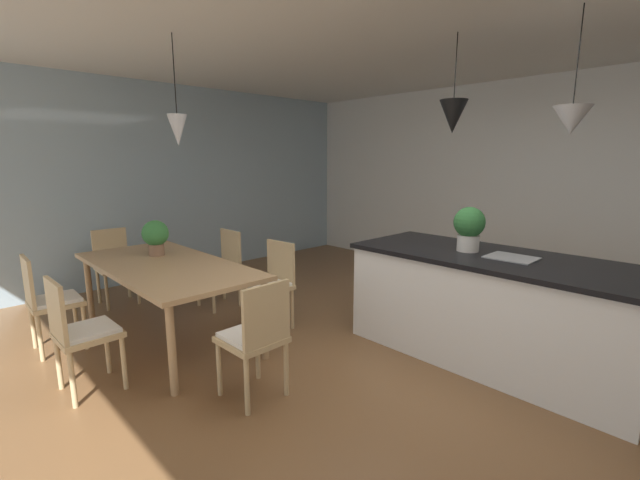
% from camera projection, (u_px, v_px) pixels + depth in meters
% --- Properties ---
extents(ground_plane, '(10.00, 8.40, 0.04)m').
position_uv_depth(ground_plane, '(398.00, 377.00, 3.34)').
color(ground_plane, brown).
extents(wall_back_kitchen, '(10.00, 0.12, 2.70)m').
position_uv_depth(wall_back_kitchen, '(556.00, 185.00, 5.30)').
color(wall_back_kitchen, white).
rests_on(wall_back_kitchen, ground_plane).
extents(window_wall_left_glazing, '(0.06, 8.40, 2.70)m').
position_uv_depth(window_wall_left_glazing, '(165.00, 183.00, 5.95)').
color(window_wall_left_glazing, '#9EB7C6').
rests_on(window_wall_left_glazing, ground_plane).
extents(dining_table, '(2.09, 0.98, 0.73)m').
position_uv_depth(dining_table, '(166.00, 270.00, 3.89)').
color(dining_table, tan).
rests_on(dining_table, ground_plane).
extents(chair_far_left, '(0.40, 0.40, 0.87)m').
position_uv_depth(chair_far_left, '(222.00, 265.00, 4.85)').
color(chair_far_left, tan).
rests_on(chair_far_left, ground_plane).
extents(chair_kitchen_end, '(0.41, 0.41, 0.87)m').
position_uv_depth(chair_kitchen_end, '(256.00, 335.00, 2.93)').
color(chair_kitchen_end, tan).
rests_on(chair_kitchen_end, ground_plane).
extents(chair_far_right, '(0.43, 0.43, 0.87)m').
position_uv_depth(chair_far_right, '(271.00, 282.00, 4.19)').
color(chair_far_right, tan).
rests_on(chair_far_right, ground_plane).
extents(chair_near_left, '(0.41, 0.41, 0.87)m').
position_uv_depth(chair_near_left, '(49.00, 299.00, 3.68)').
color(chair_near_left, tan).
rests_on(chair_near_left, ground_plane).
extents(chair_near_right, '(0.41, 0.41, 0.87)m').
position_uv_depth(chair_near_right, '(80.00, 331.00, 3.01)').
color(chair_near_right, tan).
rests_on(chair_near_right, ground_plane).
extents(chair_window_end, '(0.41, 0.41, 0.87)m').
position_uv_depth(chair_window_end, '(115.00, 264.00, 4.93)').
color(chair_window_end, tan).
rests_on(chair_window_end, ground_plane).
extents(kitchen_island, '(2.33, 0.98, 0.91)m').
position_uv_depth(kitchen_island, '(491.00, 306.00, 3.54)').
color(kitchen_island, white).
rests_on(kitchen_island, ground_plane).
extents(pendant_over_table, '(0.17, 0.17, 0.91)m').
position_uv_depth(pendant_over_table, '(178.00, 130.00, 3.60)').
color(pendant_over_table, black).
extents(pendant_over_island_main, '(0.24, 0.24, 0.81)m').
position_uv_depth(pendant_over_island_main, '(453.00, 117.00, 3.57)').
color(pendant_over_island_main, black).
extents(pendant_over_island_aux, '(0.25, 0.25, 0.85)m').
position_uv_depth(pendant_over_island_aux, '(572.00, 120.00, 2.94)').
color(pendant_over_island_aux, black).
extents(potted_plant_on_island, '(0.26, 0.26, 0.38)m').
position_uv_depth(potted_plant_on_island, '(469.00, 227.00, 3.59)').
color(potted_plant_on_island, beige).
rests_on(potted_plant_on_island, kitchen_island).
extents(potted_plant_on_table, '(0.26, 0.26, 0.35)m').
position_uv_depth(potted_plant_on_table, '(155.00, 235.00, 4.17)').
color(potted_plant_on_table, '#8C664C').
rests_on(potted_plant_on_table, dining_table).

